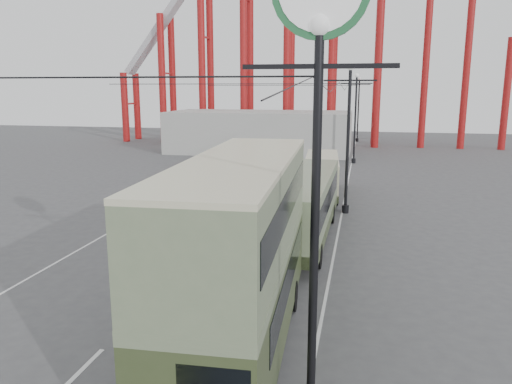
% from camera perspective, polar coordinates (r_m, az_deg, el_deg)
% --- Properties ---
extents(ground, '(160.00, 160.00, 0.00)m').
position_cam_1_polar(ground, '(16.99, -12.57, -16.07)').
color(ground, '#454547').
rests_on(ground, ground).
extents(road_markings, '(12.52, 120.00, 0.01)m').
position_cam_1_polar(road_markings, '(34.96, -0.37, -1.15)').
color(road_markings, silver).
rests_on(road_markings, ground).
extents(lamp_post_near, '(3.20, 0.44, 10.80)m').
position_cam_1_polar(lamp_post_near, '(10.59, 7.14, 11.69)').
color(lamp_post_near, black).
rests_on(lamp_post_near, ground).
extents(lamp_post_mid, '(3.20, 0.44, 9.32)m').
position_cam_1_polar(lamp_post_mid, '(31.72, 10.46, 5.87)').
color(lamp_post_mid, black).
rests_on(lamp_post_mid, ground).
extents(lamp_post_far, '(3.20, 0.44, 9.32)m').
position_cam_1_polar(lamp_post_far, '(53.65, 11.27, 8.21)').
color(lamp_post_far, black).
rests_on(lamp_post_far, ground).
extents(lamp_post_distant, '(3.20, 0.44, 9.32)m').
position_cam_1_polar(lamp_post_distant, '(75.62, 11.61, 9.19)').
color(lamp_post_distant, black).
rests_on(lamp_post_distant, ground).
extents(fairground_shed, '(22.00, 10.00, 5.00)m').
position_cam_1_polar(fairground_shed, '(62.07, 0.48, 6.88)').
color(fairground_shed, '#A0A09B').
rests_on(fairground_shed, ground).
extents(double_decker_bus, '(3.31, 11.17, 5.93)m').
position_cam_1_polar(double_decker_bus, '(14.61, -1.73, -6.30)').
color(double_decker_bus, '#354123').
rests_on(double_decker_bus, ground).
extents(single_decker_green, '(2.93, 12.20, 3.44)m').
position_cam_1_polar(single_decker_green, '(26.08, 5.36, -1.35)').
color(single_decker_green, '#697958').
rests_on(single_decker_green, ground).
extents(single_decker_cream, '(3.03, 9.46, 2.90)m').
position_cam_1_polar(single_decker_cream, '(37.02, 7.51, 2.04)').
color(single_decker_cream, beige).
rests_on(single_decker_cream, ground).
extents(pedestrian, '(0.79, 0.60, 1.94)m').
position_cam_1_polar(pedestrian, '(26.44, -5.12, -3.34)').
color(pedestrian, black).
rests_on(pedestrian, ground).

